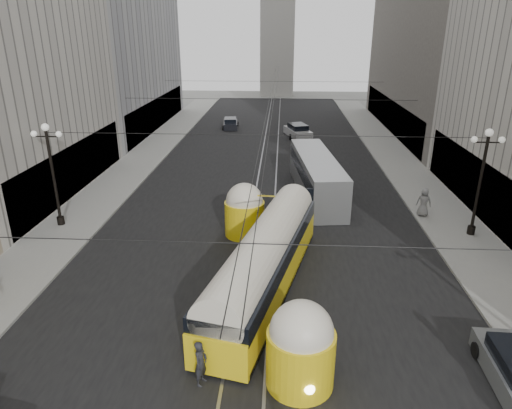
# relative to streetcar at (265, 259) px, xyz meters

# --- Properties ---
(road) EXTENTS (20.00, 85.00, 0.02)m
(road) POSITION_rel_streetcar_xyz_m (-0.50, 21.16, -1.61)
(road) COLOR black
(road) RESTS_ON ground
(sidewalk_left) EXTENTS (4.00, 72.00, 0.15)m
(sidewalk_left) POSITION_rel_streetcar_xyz_m (-12.50, 24.66, -1.53)
(sidewalk_left) COLOR gray
(sidewalk_left) RESTS_ON ground
(sidewalk_right) EXTENTS (4.00, 72.00, 0.15)m
(sidewalk_right) POSITION_rel_streetcar_xyz_m (11.50, 24.66, -1.53)
(sidewalk_right) COLOR gray
(sidewalk_right) RESTS_ON ground
(rail_left) EXTENTS (0.12, 85.00, 0.04)m
(rail_left) POSITION_rel_streetcar_xyz_m (-1.25, 21.16, -1.61)
(rail_left) COLOR gray
(rail_left) RESTS_ON ground
(rail_right) EXTENTS (0.12, 85.00, 0.04)m
(rail_right) POSITION_rel_streetcar_xyz_m (0.25, 21.16, -1.61)
(rail_right) COLOR gray
(rail_right) RESTS_ON ground
(building_left_far) EXTENTS (12.60, 28.60, 28.60)m
(building_left_far) POSITION_rel_streetcar_xyz_m (-20.49, 36.66, 12.70)
(building_left_far) COLOR #999999
(building_left_far) RESTS_ON ground
(distant_tower) EXTENTS (6.00, 6.00, 31.36)m
(distant_tower) POSITION_rel_streetcar_xyz_m (-0.50, 68.66, 13.36)
(distant_tower) COLOR #B2AFA8
(distant_tower) RESTS_ON ground
(lamppost_left_mid) EXTENTS (1.86, 0.44, 6.37)m
(lamppost_left_mid) POSITION_rel_streetcar_xyz_m (-13.10, 6.66, 2.14)
(lamppost_left_mid) COLOR black
(lamppost_left_mid) RESTS_ON sidewalk_left
(lamppost_right_mid) EXTENTS (1.86, 0.44, 6.37)m
(lamppost_right_mid) POSITION_rel_streetcar_xyz_m (12.10, 6.66, 2.14)
(lamppost_right_mid) COLOR black
(lamppost_right_mid) RESTS_ON sidewalk_right
(catenary) EXTENTS (25.00, 72.00, 0.23)m
(catenary) POSITION_rel_streetcar_xyz_m (-0.38, 20.15, 4.28)
(catenary) COLOR black
(catenary) RESTS_ON ground
(streetcar) EXTENTS (5.30, 14.72, 3.29)m
(streetcar) POSITION_rel_streetcar_xyz_m (0.00, 0.00, 0.00)
(streetcar) COLOR yellow
(streetcar) RESTS_ON ground
(city_bus) EXTENTS (3.64, 11.77, 2.94)m
(city_bus) POSITION_rel_streetcar_xyz_m (3.27, 13.40, 0.00)
(city_bus) COLOR #939698
(city_bus) RESTS_ON ground
(sedan_white_far) EXTENTS (3.28, 5.05, 1.48)m
(sedan_white_far) POSITION_rel_streetcar_xyz_m (2.47, 32.95, -0.94)
(sedan_white_far) COLOR silver
(sedan_white_far) RESTS_ON ground
(sedan_dark_far) EXTENTS (2.06, 4.16, 1.27)m
(sedan_dark_far) POSITION_rel_streetcar_xyz_m (-5.77, 37.36, -1.03)
(sedan_dark_far) COLOR black
(sedan_dark_far) RESTS_ON ground
(pedestrian_crossing_a) EXTENTS (0.58, 0.72, 1.72)m
(pedestrian_crossing_a) POSITION_rel_streetcar_xyz_m (-1.97, -6.34, -0.74)
(pedestrian_crossing_a) COLOR black
(pedestrian_crossing_a) RESTS_ON ground
(pedestrian_sidewalk_right) EXTENTS (1.05, 0.82, 1.89)m
(pedestrian_sidewalk_right) POSITION_rel_streetcar_xyz_m (10.00, 9.41, -0.51)
(pedestrian_sidewalk_right) COLOR slate
(pedestrian_sidewalk_right) RESTS_ON sidewalk_right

